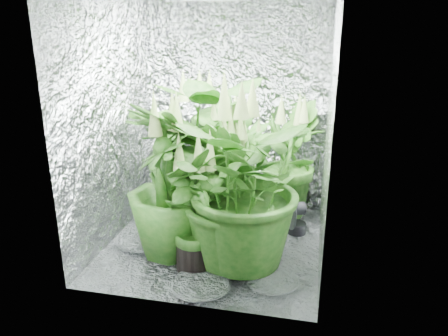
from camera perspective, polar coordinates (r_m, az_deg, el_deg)
ground at (r=3.46m, az=-1.25°, el=-9.73°), size 1.60×1.60×0.00m
walls at (r=3.11m, az=-1.38°, el=6.68°), size 1.62×1.62×2.00m
plant_a at (r=3.60m, az=-3.46°, el=2.08°), size 1.37×1.37×1.30m
plant_b at (r=3.72m, az=0.33°, el=0.91°), size 0.74×0.74×1.10m
plant_c at (r=3.77m, az=8.40°, el=0.89°), size 0.61×0.61×1.10m
plant_d at (r=3.09m, az=-7.09°, el=-1.96°), size 0.84×0.84×1.22m
plant_e at (r=2.87m, az=1.59°, el=-1.89°), size 1.12×1.12×1.34m
plant_f at (r=2.95m, az=-3.75°, el=-5.52°), size 0.65×0.65×0.98m
plant_g at (r=3.16m, az=1.06°, el=-2.66°), size 0.71×0.71×1.06m
plant_h at (r=3.43m, az=2.62°, el=-1.83°), size 0.68×0.68×0.98m
circulation_fan at (r=3.58m, az=9.08°, el=-6.06°), size 0.20×0.32×0.38m
plant_label at (r=2.97m, az=-2.72°, el=-8.33°), size 0.05×0.03×0.07m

